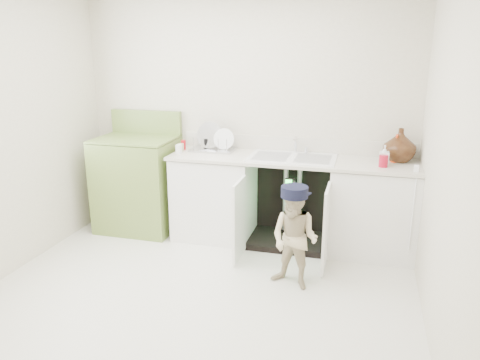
# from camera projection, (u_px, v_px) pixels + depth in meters

# --- Properties ---
(ground) EXTENTS (3.50, 3.50, 0.00)m
(ground) POSITION_uv_depth(u_px,v_px,m) (199.00, 293.00, 3.86)
(ground) COLOR beige
(ground) RESTS_ON ground
(room_shell) EXTENTS (6.00, 5.50, 1.26)m
(room_shell) POSITION_uv_depth(u_px,v_px,m) (195.00, 145.00, 3.51)
(room_shell) COLOR beige
(room_shell) RESTS_ON ground
(counter_run) EXTENTS (2.44, 1.02, 1.22)m
(counter_run) POSITION_uv_depth(u_px,v_px,m) (294.00, 199.00, 4.70)
(counter_run) COLOR white
(counter_run) RESTS_ON ground
(avocado_stove) EXTENTS (0.82, 0.65, 1.27)m
(avocado_stove) POSITION_uv_depth(u_px,v_px,m) (138.00, 182.00, 5.09)
(avocado_stove) COLOR olive
(avocado_stove) RESTS_ON ground
(repair_worker) EXTENTS (0.50, 0.76, 0.88)m
(repair_worker) POSITION_uv_depth(u_px,v_px,m) (295.00, 237.00, 3.85)
(repair_worker) COLOR beige
(repair_worker) RESTS_ON ground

